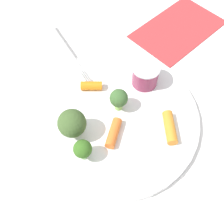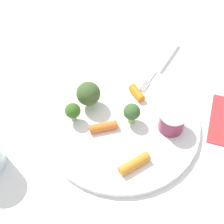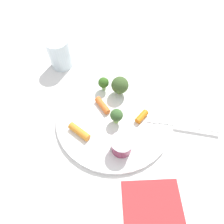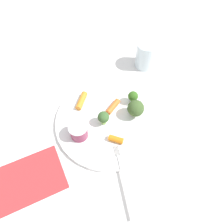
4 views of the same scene
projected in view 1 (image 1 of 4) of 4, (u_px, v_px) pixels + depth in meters
ground_plane at (112, 119)px, 0.53m from camera, size 2.40×2.40×0.00m
plate at (112, 117)px, 0.53m from camera, size 0.30×0.30×0.01m
sauce_cup at (145, 75)px, 0.54m from camera, size 0.05×0.05×0.04m
broccoli_floret_0 at (120, 99)px, 0.51m from camera, size 0.03×0.03×0.05m
broccoli_floret_1 at (83, 149)px, 0.46m from camera, size 0.03×0.03×0.04m
broccoli_floret_2 at (72, 123)px, 0.48m from camera, size 0.05×0.05×0.06m
carrot_stick_0 at (91, 86)px, 0.55m from camera, size 0.04×0.04×0.02m
carrot_stick_1 at (114, 133)px, 0.49m from camera, size 0.05×0.03×0.02m
carrot_stick_2 at (170, 128)px, 0.50m from camera, size 0.06×0.05×0.02m
fork at (69, 52)px, 0.60m from camera, size 0.09×0.17×0.00m
napkin at (178, 29)px, 0.66m from camera, size 0.22×0.16×0.00m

